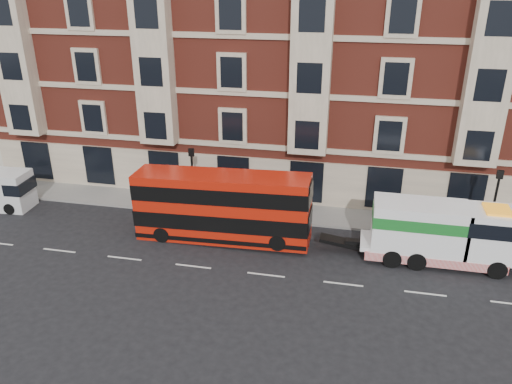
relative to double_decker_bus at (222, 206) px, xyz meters
The scene contains 8 objects.
ground 5.06m from the double_decker_bus, 45.23° to the right, with size 120.00×120.00×0.00m, color black.
sidewalk 5.74m from the double_decker_bus, 52.92° to the left, with size 90.00×3.00×0.15m, color slate.
victorian_terrace 14.64m from the double_decker_bus, 72.45° to the left, with size 45.00×12.00×20.40m.
lamp_post_west 4.09m from the double_decker_bus, 133.26° to the left, with size 0.35×0.15×4.35m.
lamp_post_east 15.51m from the double_decker_bus, 11.00° to the left, with size 0.35×0.15×4.35m.
double_decker_bus is the anchor object (origin of this frame).
tow_truck 12.06m from the double_decker_bus, ahead, with size 8.13×2.40×3.39m.
pedestrian 7.16m from the double_decker_bus, 148.23° to the left, with size 0.67×0.44×1.83m, color #1C2B39.
Camera 1 is at (4.12, -21.79, 14.41)m, focal length 35.00 mm.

